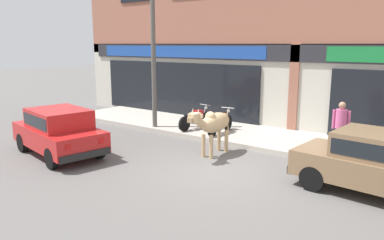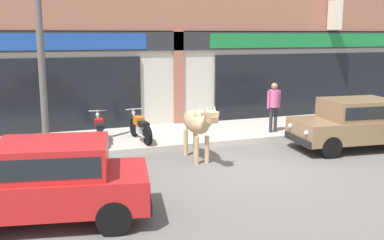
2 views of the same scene
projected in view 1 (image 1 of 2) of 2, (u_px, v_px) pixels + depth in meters
name	position (u px, v px, depth m)	size (l,w,h in m)	color
ground_plane	(218.00, 169.00, 10.31)	(90.00, 90.00, 0.00)	#605E5B
sidewalk	(275.00, 139.00, 13.24)	(19.00, 3.07, 0.16)	#B7AFA3
shop_building	(301.00, 7.00, 13.72)	(23.00, 1.40, 9.83)	#9E604C
cow	(214.00, 124.00, 11.44)	(0.53, 2.15, 1.61)	tan
car_0	(378.00, 161.00, 8.41)	(3.72, 1.92, 1.46)	black
car_1	(59.00, 130.00, 11.47)	(3.80, 2.24, 1.46)	black
motorcycle_0	(195.00, 119.00, 14.52)	(0.52, 1.81, 0.88)	black
motorcycle_1	(220.00, 123.00, 13.76)	(0.52, 1.81, 0.88)	black
pedestrian	(341.00, 123.00, 10.89)	(0.50, 0.32, 1.60)	#2D2D33
utility_pole	(153.00, 49.00, 14.32)	(0.18, 0.18, 6.07)	#595651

